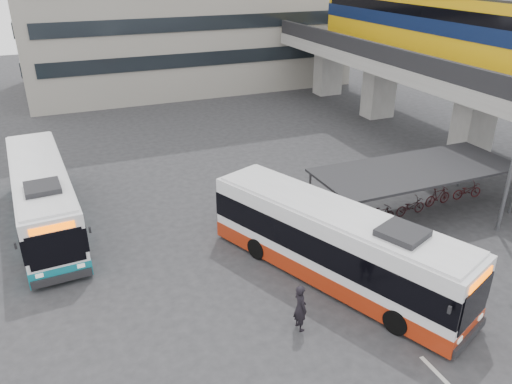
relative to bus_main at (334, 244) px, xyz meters
name	(u,v)px	position (x,y,z in m)	size (l,w,h in m)	color
ground	(283,286)	(-2.10, 0.18, -1.54)	(120.00, 120.00, 0.00)	#28282B
viaduct	(428,47)	(14.90, 13.28, 4.69)	(8.00, 32.00, 9.68)	gray
bike_shelter	(414,187)	(6.40, 3.18, -0.02)	(10.00, 4.00, 2.54)	#595B60
road_markings	(381,316)	(0.40, -2.82, -1.54)	(0.15, 7.60, 0.01)	beige
bus_main	(334,244)	(0.00, 0.00, 0.00)	(6.54, 11.30, 3.32)	white
bus_teal	(43,197)	(-10.44, 9.04, -0.03)	(3.09, 11.15, 3.26)	white
pedestrian	(300,307)	(-2.61, -2.23, -0.65)	(0.65, 0.43, 1.78)	black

